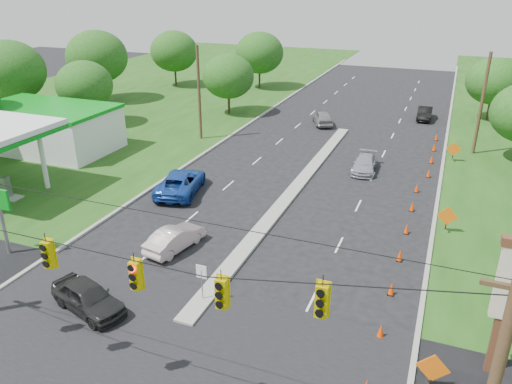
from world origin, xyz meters
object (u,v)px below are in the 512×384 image
at_px(white_sedan, 175,238).
at_px(black_sedan, 88,297).
at_px(gas_station, 35,128).
at_px(blue_pickup, 181,182).

bearing_deg(white_sedan, black_sedan, 93.58).
relative_size(gas_station, blue_pickup, 3.37).
bearing_deg(black_sedan, gas_station, 65.68).
xyz_separation_m(gas_station, blue_pickup, (15.94, -2.73, -1.76)).
xyz_separation_m(gas_station, white_sedan, (19.76, -10.19, -1.90)).
relative_size(gas_station, black_sedan, 4.58).
height_order(gas_station, black_sedan, gas_station).
relative_size(gas_station, white_sedan, 4.79).
xyz_separation_m(black_sedan, white_sedan, (0.86, 6.68, -0.05)).
height_order(black_sedan, white_sedan, black_sedan).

